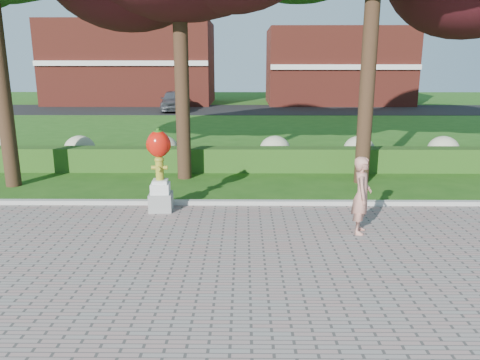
{
  "coord_description": "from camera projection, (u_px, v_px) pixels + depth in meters",
  "views": [
    {
      "loc": [
        -0.1,
        -8.47,
        3.59
      ],
      "look_at": [
        -0.19,
        1.0,
        1.2
      ],
      "focal_mm": 35.0,
      "sensor_mm": 36.0,
      "label": 1
    }
  ],
  "objects": [
    {
      "name": "woman",
      "position": [
        362.0,
        195.0,
        9.84
      ],
      "size": [
        0.54,
        0.69,
        1.65
      ],
      "primitive_type": "imported",
      "rotation": [
        0.0,
        0.0,
        1.31
      ],
      "color": "tan",
      "rests_on": "walkway"
    },
    {
      "name": "building_left",
      "position": [
        132.0,
        63.0,
        41.28
      ],
      "size": [
        14.0,
        8.0,
        7.0
      ],
      "primitive_type": "cube",
      "color": "maroon",
      "rests_on": "ground"
    },
    {
      "name": "lawn_hedge",
      "position": [
        247.0,
        159.0,
        15.78
      ],
      "size": [
        24.0,
        0.7,
        0.8
      ],
      "primitive_type": "cube",
      "color": "#224E16",
      "rests_on": "ground"
    },
    {
      "name": "curb",
      "position": [
        248.0,
        203.0,
        11.98
      ],
      "size": [
        40.0,
        0.18,
        0.15
      ],
      "primitive_type": "cube",
      "color": "#ADADA5",
      "rests_on": "ground"
    },
    {
      "name": "parked_car",
      "position": [
        174.0,
        101.0,
        34.98
      ],
      "size": [
        2.19,
        4.65,
        1.54
      ],
      "primitive_type": "imported",
      "rotation": [
        0.0,
        0.0,
        0.08
      ],
      "color": "#47494F",
      "rests_on": "street"
    },
    {
      "name": "street",
      "position": [
        246.0,
        110.0,
        36.23
      ],
      "size": [
        50.0,
        8.0,
        0.02
      ],
      "primitive_type": "cube",
      "color": "black",
      "rests_on": "ground"
    },
    {
      "name": "building_right",
      "position": [
        336.0,
        67.0,
        41.2
      ],
      "size": [
        12.0,
        8.0,
        6.4
      ],
      "primitive_type": "cube",
      "color": "maroon",
      "rests_on": "ground"
    },
    {
      "name": "hydrangea_row",
      "position": [
        263.0,
        150.0,
        16.71
      ],
      "size": [
        20.1,
        1.1,
        0.99
      ],
      "color": "#B0B288",
      "rests_on": "ground"
    },
    {
      "name": "ground",
      "position": [
        249.0,
        252.0,
        9.09
      ],
      "size": [
        100.0,
        100.0,
        0.0
      ],
      "primitive_type": "plane",
      "color": "#225214",
      "rests_on": "ground"
    },
    {
      "name": "hydrant_sculpture",
      "position": [
        160.0,
        168.0,
        11.26
      ],
      "size": [
        0.59,
        0.57,
        2.03
      ],
      "rotation": [
        0.0,
        0.0,
        0.04
      ],
      "color": "gray",
      "rests_on": "walkway"
    }
  ]
}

